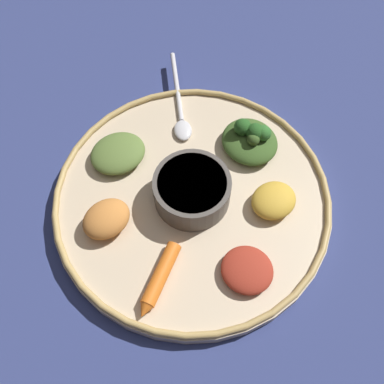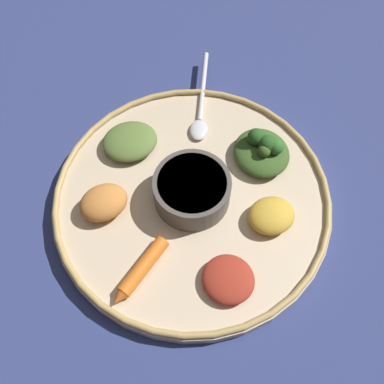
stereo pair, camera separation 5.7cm
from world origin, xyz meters
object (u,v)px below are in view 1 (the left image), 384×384
object	(u,v)px
center_bowl	(192,189)
greens_pile	(250,139)
carrot_near_spoon	(159,279)
spoon	(180,109)

from	to	relation	value
center_bowl	greens_pile	bearing A→B (deg)	160.34
greens_pile	carrot_near_spoon	world-z (taller)	greens_pile
center_bowl	spoon	bearing A→B (deg)	-148.21
center_bowl	greens_pile	size ratio (longest dim) A/B	0.95
spoon	greens_pile	xyz separation A→B (m)	(0.01, 0.11, 0.01)
center_bowl	spoon	world-z (taller)	center_bowl
center_bowl	carrot_near_spoon	world-z (taller)	center_bowl
center_bowl	carrot_near_spoon	bearing A→B (deg)	5.86
greens_pile	spoon	bearing A→B (deg)	-97.66
greens_pile	carrot_near_spoon	xyz separation A→B (m)	(0.22, -0.03, -0.01)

